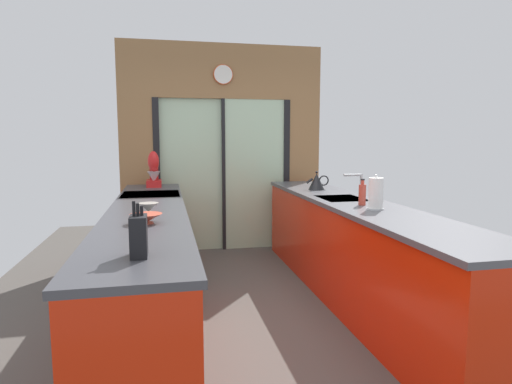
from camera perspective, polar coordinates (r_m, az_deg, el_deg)
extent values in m
cube|color=#4C4742|center=(4.24, -0.86, -13.62)|extent=(5.04, 7.60, 0.02)
cube|color=olive|center=(5.80, -4.45, 15.62)|extent=(2.64, 0.08, 0.70)
cube|color=#B2D1AD|center=(5.74, -8.51, 2.14)|extent=(0.80, 0.02, 2.00)
cube|color=#B2D1AD|center=(5.81, -0.18, 2.28)|extent=(0.80, 0.02, 2.00)
cube|color=black|center=(5.71, -12.91, 2.02)|extent=(0.08, 0.10, 2.00)
cube|color=black|center=(5.93, 3.95, 2.37)|extent=(0.08, 0.10, 2.00)
cube|color=black|center=(5.76, -4.32, 2.22)|extent=(0.04, 0.10, 2.00)
cube|color=olive|center=(5.72, -15.41, 1.95)|extent=(0.42, 0.08, 2.00)
cube|color=olive|center=(6.01, 6.25, 2.40)|extent=(0.42, 0.08, 2.00)
cylinder|color=white|center=(5.74, -4.36, 15.22)|extent=(0.23, 0.03, 0.23)
torus|color=#DB4C23|center=(5.74, -4.36, 15.22)|extent=(0.25, 0.02, 0.25)
cube|color=red|center=(3.15, -14.36, -12.60)|extent=(0.58, 2.55, 0.88)
cube|color=red|center=(5.27, -13.37, -4.57)|extent=(0.58, 0.65, 0.88)
cube|color=#3D3D42|center=(3.64, -14.18, -2.43)|extent=(0.62, 3.80, 0.04)
cube|color=red|center=(4.09, 12.68, -7.92)|extent=(0.58, 3.80, 0.88)
cube|color=#4C4C51|center=(4.00, 12.86, -1.54)|extent=(0.62, 3.80, 0.04)
cube|color=#B7BABC|center=(4.22, 11.20, -1.13)|extent=(0.40, 0.48, 0.05)
cylinder|color=#B7BABC|center=(4.28, 13.71, 0.82)|extent=(0.02, 0.02, 0.23)
cylinder|color=#B7BABC|center=(4.24, 12.65, 2.21)|extent=(0.18, 0.02, 0.02)
cube|color=black|center=(4.66, -13.56, -6.10)|extent=(0.58, 0.60, 0.88)
cube|color=black|center=(4.65, -9.92, -5.53)|extent=(0.01, 0.48, 0.28)
cube|color=black|center=(4.58, -13.73, -0.43)|extent=(0.58, 0.60, 0.03)
cylinder|color=#B7BABC|center=(4.42, -9.86, -1.98)|extent=(0.02, 0.04, 0.04)
cylinder|color=#B7BABC|center=(4.59, -9.95, -1.63)|extent=(0.02, 0.04, 0.04)
cylinder|color=#B7BABC|center=(4.77, -10.02, -1.31)|extent=(0.02, 0.04, 0.04)
cylinder|color=#BC4C38|center=(3.00, -14.28, -3.99)|extent=(0.10, 0.10, 0.01)
cone|color=#BC4C38|center=(2.99, -14.30, -3.36)|extent=(0.22, 0.22, 0.06)
cylinder|color=gray|center=(3.43, -13.99, -2.59)|extent=(0.07, 0.07, 0.01)
cone|color=gray|center=(3.43, -14.01, -1.97)|extent=(0.15, 0.15, 0.07)
cube|color=black|center=(2.17, -15.24, -5.66)|extent=(0.08, 0.14, 0.20)
cylinder|color=black|center=(2.14, -15.83, -2.25)|extent=(0.02, 0.02, 0.08)
cylinder|color=black|center=(2.14, -15.34, -2.38)|extent=(0.02, 0.02, 0.07)
cylinder|color=black|center=(2.14, -14.86, -2.55)|extent=(0.02, 0.02, 0.06)
cube|color=red|center=(5.23, -13.31, 1.12)|extent=(0.17, 0.26, 0.08)
cube|color=red|center=(5.32, -13.33, 2.72)|extent=(0.10, 0.08, 0.20)
ellipsoid|color=red|center=(5.20, -13.39, 3.95)|extent=(0.13, 0.12, 0.24)
cone|color=#B7BABC|center=(5.20, -13.34, 1.96)|extent=(0.15, 0.15, 0.13)
cone|color=black|center=(4.85, 8.00, 1.39)|extent=(0.18, 0.18, 0.18)
sphere|color=black|center=(4.84, 8.02, 2.60)|extent=(0.03, 0.03, 0.03)
cylinder|color=black|center=(4.82, 7.10, 1.48)|extent=(0.08, 0.02, 0.07)
torus|color=black|center=(4.88, 8.95, 1.51)|extent=(0.12, 0.01, 0.12)
cylinder|color=#B23D2D|center=(3.80, 13.85, -0.37)|extent=(0.06, 0.06, 0.18)
cylinder|color=#B23D2D|center=(3.79, 13.90, 1.24)|extent=(0.03, 0.03, 0.04)
cylinder|color=black|center=(3.79, 13.91, 1.62)|extent=(0.03, 0.03, 0.01)
cylinder|color=#B7BABC|center=(3.60, 15.46, -2.15)|extent=(0.13, 0.13, 0.01)
cylinder|color=white|center=(3.58, 15.53, -0.12)|extent=(0.12, 0.12, 0.24)
sphere|color=#B7BABC|center=(3.57, 15.61, 2.06)|extent=(0.03, 0.03, 0.03)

